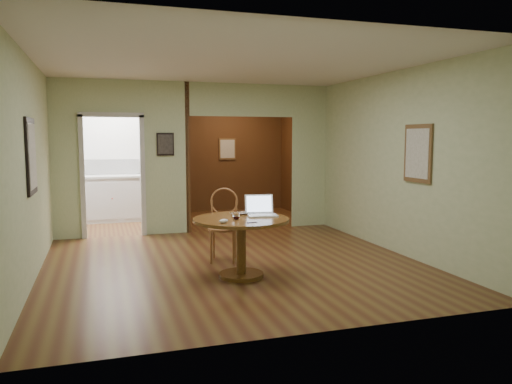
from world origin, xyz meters
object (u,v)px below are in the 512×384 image
object	(u,v)px
dining_table	(241,233)
chair	(224,220)
open_laptop	(261,210)
closed_laptop	(246,214)

from	to	relation	value
dining_table	chair	xyz separation A→B (m)	(-0.00, 0.90, 0.02)
open_laptop	chair	bearing A→B (deg)	120.38
chair	dining_table	bearing A→B (deg)	-70.44
dining_table	closed_laptop	distance (m)	0.34
dining_table	open_laptop	size ratio (longest dim) A/B	2.96
chair	open_laptop	xyz separation A→B (m)	(0.30, -0.76, 0.24)
chair	open_laptop	distance (m)	0.85
dining_table	closed_laptop	world-z (taller)	closed_laptop
dining_table	open_laptop	xyz separation A→B (m)	(0.30, 0.13, 0.26)
chair	closed_laptop	distance (m)	0.69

